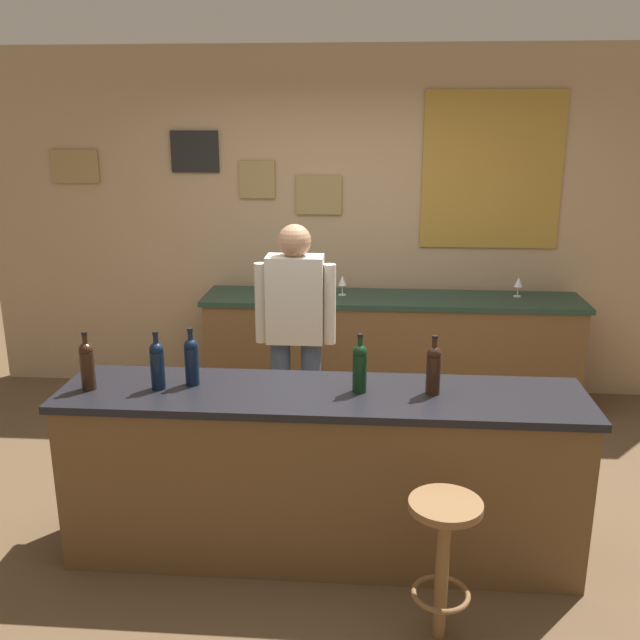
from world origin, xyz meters
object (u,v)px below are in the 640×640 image
Objects in this scene: bar_stool at (443,547)px; wine_bottle_b at (157,363)px; wine_glass_a at (342,281)px; wine_bottle_d at (360,366)px; wine_bottle_e at (434,368)px; wine_bottle_c at (192,360)px; wine_glass_b at (518,283)px; wine_bottle_a at (87,364)px; bartender at (295,330)px.

bar_stool is 1.64m from wine_bottle_b.
wine_glass_a reaches higher than bar_stool.
wine_bottle_e is (0.37, 0.00, 0.00)m from wine_bottle_d.
wine_bottle_b and wine_bottle_c have the same top height.
wine_bottle_d is 1.97× the size of wine_glass_b.
wine_bottle_e is 1.97× the size of wine_glass_a.
wine_glass_a and wine_glass_b have the same top height.
wine_glass_a is (1.20, 2.14, -0.05)m from wine_bottle_a.
wine_bottle_e is at bearing -75.09° from wine_glass_a.
bar_stool is at bearing -58.40° from wine_bottle_d.
wine_bottle_a is at bearing -177.61° from wine_bottle_e.
bartender reaches higher than wine_bottle_d.
wine_bottle_b is at bearing -119.91° from bartender.
wine_bottle_a reaches higher than bar_stool.
wine_bottle_b and wine_bottle_d have the same top height.
bartender reaches higher than wine_glass_b.
wine_glass_a is at bearing 71.42° from wine_bottle_c.
bartender reaches higher than wine_bottle_c.
wine_glass_b is (2.22, 2.16, -0.05)m from wine_bottle_b.
bar_stool is 1.54m from wine_bottle_c.
wine_bottle_a is at bearing -168.62° from wine_bottle_c.
bartender is 1.99m from wine_glass_b.
wine_bottle_d reaches higher than wine_glass_a.
wine_bottle_b is at bearing -111.82° from wine_glass_a.
bartender is 10.45× the size of wine_glass_b.
wine_glass_b is at bearing 73.72° from bar_stool.
wine_glass_a is (0.68, 2.03, -0.05)m from wine_bottle_c.
wine_bottle_e is at bearing 2.39° from wine_bottle_a.
bar_stool is 2.22× the size of wine_bottle_b.
wine_bottle_d reaches higher than wine_glass_b.
wine_bottle_b is 1.97× the size of wine_glass_b.
wine_glass_a is 1.00× the size of wine_glass_b.
wine_bottle_b and wine_bottle_e have the same top height.
wine_bottle_b is 1.00× the size of wine_bottle_c.
wine_bottle_d is 1.97× the size of wine_glass_a.
wine_glass_b is (2.57, 2.20, -0.05)m from wine_bottle_a.
bartender is 1.42m from wine_bottle_a.
wine_glass_b is at bearing 40.51° from wine_bottle_a.
bartender is at bearing -103.18° from wine_glass_a.
wine_bottle_a is 1.75m from wine_bottle_e.
wine_bottle_b reaches higher than wine_glass_b.
wine_bottle_b is (0.35, 0.03, 0.00)m from wine_bottle_a.
wine_bottle_b is 1.00× the size of wine_bottle_e.
bar_stool is at bearing -88.17° from wine_bottle_e.
wine_bottle_c is 2.15m from wine_glass_a.
wine_bottle_d is (1.03, 0.04, 0.00)m from wine_bottle_b.
wine_bottle_e reaches higher than wine_glass_a.
wine_bottle_b is at bearing -156.20° from wine_bottle_c.
wine_glass_a is (-0.18, 2.07, -0.05)m from wine_bottle_d.
bartender is at bearing 116.97° from bar_stool.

